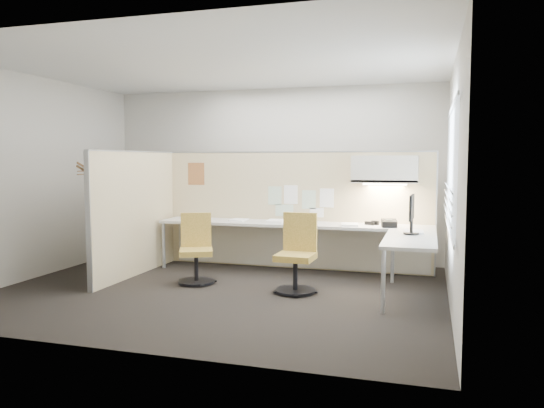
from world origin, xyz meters
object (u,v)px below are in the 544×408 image
(chair_left, at_px, (196,251))
(chair_right, at_px, (297,256))
(phone, at_px, (389,223))
(desk, at_px, (312,234))
(monitor, at_px, (412,212))

(chair_left, bearing_deg, chair_right, -27.81)
(chair_left, height_order, phone, chair_left)
(chair_left, height_order, chair_right, chair_right)
(chair_right, relative_size, phone, 4.02)
(desk, distance_m, phone, 1.07)
(chair_left, xyz_separation_m, monitor, (2.77, 0.23, 0.58))
(chair_right, distance_m, monitor, 1.51)
(chair_left, relative_size, chair_right, 0.95)
(monitor, height_order, phone, monitor)
(desk, height_order, phone, phone)
(chair_left, distance_m, chair_right, 1.41)
(desk, height_order, chair_right, chair_right)
(chair_right, bearing_deg, phone, 44.58)
(chair_left, distance_m, phone, 2.63)
(chair_right, distance_m, phone, 1.46)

